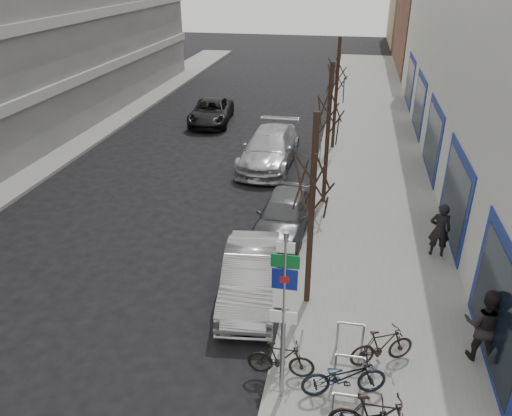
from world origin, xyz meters
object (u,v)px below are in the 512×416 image
at_px(tree_near, 314,168).
at_px(parked_car_mid, 284,214).
at_px(highway_sign_pole, 284,310).
at_px(parked_car_front, 250,276).
at_px(bike_far_inner, 382,346).
at_px(lane_car, 211,112).
at_px(bike_mid_curb, 344,373).
at_px(tree_mid, 330,102).
at_px(bike_rack, 349,367).
at_px(tree_far, 338,67).
at_px(meter_mid, 309,198).
at_px(pedestrian_far, 484,325).
at_px(pedestrian_near, 440,230).
at_px(bike_mid_inner, 281,359).
at_px(parked_car_back, 269,148).
at_px(meter_front, 289,286).
at_px(meter_back, 321,148).

xyz_separation_m(tree_near, parked_car_mid, (-1.20, 3.99, -3.37)).
xyz_separation_m(highway_sign_pole, parked_car_front, (-1.41, 3.56, -1.76)).
bearing_deg(bike_far_inner, lane_car, 0.74).
bearing_deg(parked_car_front, bike_mid_curb, -56.67).
bearing_deg(tree_mid, bike_far_inner, -77.28).
relative_size(tree_mid, parked_car_mid, 1.28).
relative_size(highway_sign_pole, bike_far_inner, 2.61).
distance_m(bike_rack, tree_near, 4.66).
bearing_deg(bike_mid_curb, tree_near, 2.62).
xyz_separation_m(highway_sign_pole, tree_far, (0.20, 16.51, 1.65)).
relative_size(bike_far_inner, parked_car_mid, 0.38).
relative_size(tree_near, lane_car, 1.14).
distance_m(tree_mid, meter_mid, 3.55).
relative_size(parked_car_front, pedestrian_far, 2.21).
bearing_deg(pedestrian_near, lane_car, -48.03).
bearing_deg(pedestrian_far, bike_mid_inner, 35.72).
relative_size(bike_mid_inner, parked_car_back, 0.28).
bearing_deg(meter_mid, tree_near, -84.86).
relative_size(tree_far, pedestrian_far, 2.87).
height_order(tree_near, lane_car, tree_near).
height_order(tree_mid, pedestrian_near, tree_mid).
bearing_deg(bike_rack, meter_front, 124.51).
bearing_deg(pedestrian_near, bike_far_inner, 72.07).
bearing_deg(meter_front, bike_far_inner, -33.30).
relative_size(meter_back, lane_car, 0.26).
bearing_deg(tree_near, tree_far, 90.00).
xyz_separation_m(parked_car_back, lane_car, (-4.50, 6.06, -0.15)).
xyz_separation_m(tree_far, lane_car, (-7.30, 3.39, -3.44)).
bearing_deg(parked_car_mid, highway_sign_pole, -77.90).
relative_size(meter_mid, bike_far_inner, 0.79).
relative_size(bike_far_inner, pedestrian_near, 0.89).
distance_m(tree_far, pedestrian_near, 10.97).
xyz_separation_m(tree_near, lane_car, (-7.30, 16.39, -3.44)).
distance_m(parked_car_mid, parked_car_back, 6.54).
bearing_deg(parked_car_back, bike_rack, -71.16).
relative_size(bike_rack, tree_far, 0.41).
distance_m(meter_back, lane_car, 9.03).
xyz_separation_m(bike_far_inner, parked_car_back, (-4.73, 12.39, 0.18)).
xyz_separation_m(bike_mid_curb, parked_car_mid, (-2.30, 7.17, 0.01)).
height_order(tree_far, lane_car, tree_far).
bearing_deg(tree_mid, bike_mid_inner, -91.86).
distance_m(bike_mid_inner, parked_car_front, 3.23).
height_order(highway_sign_pole, parked_car_front, highway_sign_pole).
bearing_deg(meter_mid, parked_car_front, -103.21).
bearing_deg(meter_back, lane_car, 139.30).
relative_size(tree_far, bike_mid_inner, 3.55).
relative_size(parked_car_mid, pedestrian_far, 2.23).
xyz_separation_m(bike_rack, bike_far_inner, (0.73, 0.83, -0.02)).
bearing_deg(parked_car_mid, bike_rack, -66.28).
distance_m(parked_car_front, pedestrian_far, 6.01).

